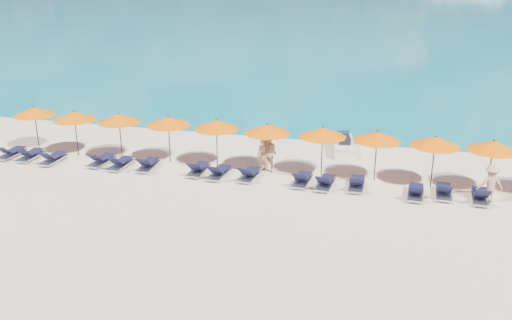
# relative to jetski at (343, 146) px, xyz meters

# --- Properties ---
(ground) EXTENTS (1400.00, 1400.00, 0.00)m
(ground) POSITION_rel_jetski_xyz_m (-3.12, -8.40, -0.38)
(ground) COLOR beige
(headland_main) EXTENTS (374.00, 242.00, 126.50)m
(headland_main) POSITION_rel_jetski_xyz_m (-303.12, 531.60, -38.38)
(headland_main) COLOR black
(headland_main) RESTS_ON ground
(headland_small) EXTENTS (162.00, 126.00, 85.50)m
(headland_small) POSITION_rel_jetski_xyz_m (-153.12, 551.60, -35.38)
(headland_small) COLOR black
(headland_small) RESTS_ON ground
(jetski) EXTENTS (1.45, 2.74, 0.93)m
(jetski) POSITION_rel_jetski_xyz_m (0.00, 0.00, 0.00)
(jetski) COLOR white
(jetski) RESTS_ON ground
(beachgoer_a) EXTENTS (0.63, 0.48, 1.56)m
(beachgoer_a) POSITION_rel_jetski_xyz_m (-3.23, -3.59, 0.40)
(beachgoer_a) COLOR tan
(beachgoer_a) RESTS_ON ground
(beachgoer_b) EXTENTS (0.99, 0.78, 1.79)m
(beachgoer_b) POSITION_rel_jetski_xyz_m (-2.99, -3.62, 0.52)
(beachgoer_b) COLOR tan
(beachgoer_b) RESTS_ON ground
(beachgoer_c) EXTENTS (1.08, 0.67, 1.56)m
(beachgoer_c) POSITION_rel_jetski_xyz_m (6.28, -4.64, 0.40)
(beachgoer_c) COLOR tan
(beachgoer_c) RESTS_ON ground
(umbrella_0) EXTENTS (2.10, 2.10, 2.28)m
(umbrella_0) POSITION_rel_jetski_xyz_m (-15.03, -3.34, 1.64)
(umbrella_0) COLOR black
(umbrella_0) RESTS_ON ground
(umbrella_1) EXTENTS (2.10, 2.10, 2.28)m
(umbrella_1) POSITION_rel_jetski_xyz_m (-12.62, -3.64, 1.64)
(umbrella_1) COLOR black
(umbrella_1) RESTS_ON ground
(umbrella_2) EXTENTS (2.10, 2.10, 2.28)m
(umbrella_2) POSITION_rel_jetski_xyz_m (-10.35, -3.47, 1.64)
(umbrella_2) COLOR black
(umbrella_2) RESTS_ON ground
(umbrella_3) EXTENTS (2.10, 2.10, 2.28)m
(umbrella_3) POSITION_rel_jetski_xyz_m (-7.86, -3.39, 1.64)
(umbrella_3) COLOR black
(umbrella_3) RESTS_ON ground
(umbrella_4) EXTENTS (2.10, 2.10, 2.28)m
(umbrella_4) POSITION_rel_jetski_xyz_m (-5.50, -3.39, 1.64)
(umbrella_4) COLOR black
(umbrella_4) RESTS_ON ground
(umbrella_5) EXTENTS (2.10, 2.10, 2.28)m
(umbrella_5) POSITION_rel_jetski_xyz_m (-3.09, -3.49, 1.64)
(umbrella_5) COLOR black
(umbrella_5) RESTS_ON ground
(umbrella_6) EXTENTS (2.10, 2.10, 2.28)m
(umbrella_6) POSITION_rel_jetski_xyz_m (-0.62, -3.39, 1.64)
(umbrella_6) COLOR black
(umbrella_6) RESTS_ON ground
(umbrella_7) EXTENTS (2.10, 2.10, 2.28)m
(umbrella_7) POSITION_rel_jetski_xyz_m (1.72, -3.41, 1.64)
(umbrella_7) COLOR black
(umbrella_7) RESTS_ON ground
(umbrella_8) EXTENTS (2.10, 2.10, 2.28)m
(umbrella_8) POSITION_rel_jetski_xyz_m (4.09, -3.55, 1.64)
(umbrella_8) COLOR black
(umbrella_8) RESTS_ON ground
(umbrella_9) EXTENTS (2.10, 2.10, 2.28)m
(umbrella_9) POSITION_rel_jetski_xyz_m (6.35, -3.55, 1.64)
(umbrella_9) COLOR black
(umbrella_9) RESTS_ON ground
(lounger_0) EXTENTS (0.69, 1.72, 0.66)m
(lounger_0) POSITION_rel_jetski_xyz_m (-15.65, -4.70, -0.15)
(lounger_0) COLOR silver
(lounger_0) RESTS_ON ground
(lounger_1) EXTENTS (0.67, 1.72, 0.66)m
(lounger_1) POSITION_rel_jetski_xyz_m (-14.56, -4.73, -0.15)
(lounger_1) COLOR silver
(lounger_1) RESTS_ON ground
(lounger_2) EXTENTS (0.63, 1.70, 0.66)m
(lounger_2) POSITION_rel_jetski_xyz_m (-13.22, -4.89, -0.15)
(lounger_2) COLOR silver
(lounger_2) RESTS_ON ground
(lounger_3) EXTENTS (0.74, 1.74, 0.66)m
(lounger_3) POSITION_rel_jetski_xyz_m (-10.86, -4.56, -0.15)
(lounger_3) COLOR silver
(lounger_3) RESTS_ON ground
(lounger_4) EXTENTS (0.68, 1.72, 0.66)m
(lounger_4) POSITION_rel_jetski_xyz_m (-9.78, -4.73, -0.15)
(lounger_4) COLOR silver
(lounger_4) RESTS_ON ground
(lounger_5) EXTENTS (0.71, 1.73, 0.66)m
(lounger_5) POSITION_rel_jetski_xyz_m (-8.46, -4.57, -0.15)
(lounger_5) COLOR silver
(lounger_5) RESTS_ON ground
(lounger_6) EXTENTS (0.62, 1.70, 0.66)m
(lounger_6) POSITION_rel_jetski_xyz_m (-6.02, -4.57, -0.15)
(lounger_6) COLOR silver
(lounger_6) RESTS_ON ground
(lounger_7) EXTENTS (0.77, 1.75, 0.66)m
(lounger_7) POSITION_rel_jetski_xyz_m (-4.99, -4.72, -0.15)
(lounger_7) COLOR silver
(lounger_7) RESTS_ON ground
(lounger_8) EXTENTS (0.74, 1.74, 0.66)m
(lounger_8) POSITION_rel_jetski_xyz_m (-3.61, -4.61, -0.15)
(lounger_8) COLOR silver
(lounger_8) RESTS_ON ground
(lounger_9) EXTENTS (0.73, 1.74, 0.66)m
(lounger_9) POSITION_rel_jetski_xyz_m (-1.26, -4.65, -0.15)
(lounger_9) COLOR silver
(lounger_9) RESTS_ON ground
(lounger_10) EXTENTS (0.75, 1.74, 0.66)m
(lounger_10) POSITION_rel_jetski_xyz_m (-0.25, -4.76, -0.15)
(lounger_10) COLOR silver
(lounger_10) RESTS_ON ground
(lounger_11) EXTENTS (0.64, 1.71, 0.66)m
(lounger_11) POSITION_rel_jetski_xyz_m (1.05, -4.55, -0.15)
(lounger_11) COLOR silver
(lounger_11) RESTS_ON ground
(lounger_12) EXTENTS (0.70, 1.73, 0.66)m
(lounger_12) POSITION_rel_jetski_xyz_m (3.46, -4.89, -0.15)
(lounger_12) COLOR silver
(lounger_12) RESTS_ON ground
(lounger_13) EXTENTS (0.68, 1.72, 0.66)m
(lounger_13) POSITION_rel_jetski_xyz_m (4.58, -4.52, -0.15)
(lounger_13) COLOR silver
(lounger_13) RESTS_ON ground
(lounger_14) EXTENTS (0.67, 1.72, 0.66)m
(lounger_14) POSITION_rel_jetski_xyz_m (5.96, -4.66, -0.15)
(lounger_14) COLOR silver
(lounger_14) RESTS_ON ground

